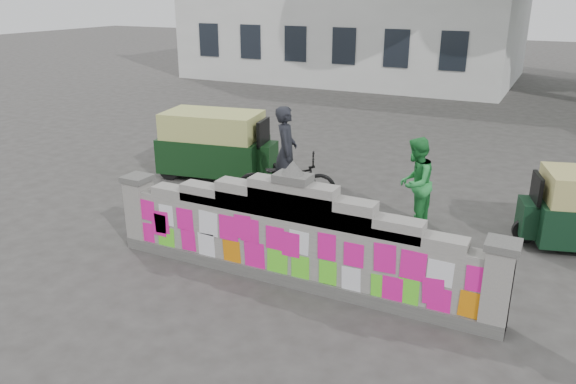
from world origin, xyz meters
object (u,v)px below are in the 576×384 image
at_px(cyclist_bike, 286,180).
at_px(pedestrian, 415,183).
at_px(rickshaw_left, 216,144).
at_px(cyclist_rider, 286,163).

distance_m(cyclist_bike, pedestrian, 2.74).
bearing_deg(pedestrian, cyclist_bike, -84.22).
bearing_deg(pedestrian, rickshaw_left, -96.17).
relative_size(cyclist_rider, rickshaw_left, 0.63).
bearing_deg(cyclist_bike, cyclist_rider, -0.00).
bearing_deg(rickshaw_left, cyclist_bike, -31.99).
distance_m(cyclist_bike, rickshaw_left, 2.62).
xyz_separation_m(cyclist_bike, pedestrian, (2.72, 0.10, 0.33)).
bearing_deg(rickshaw_left, cyclist_rider, -31.99).
bearing_deg(pedestrian, cyclist_rider, -84.22).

